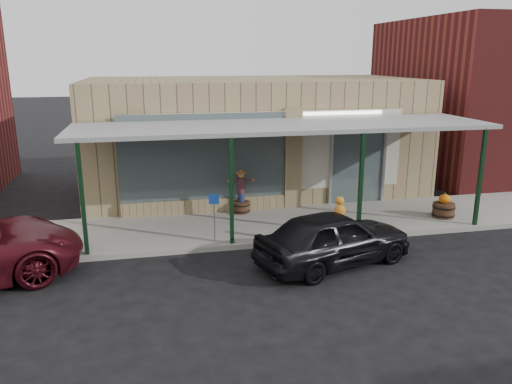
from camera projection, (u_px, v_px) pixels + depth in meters
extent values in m
plane|color=black|center=(323.00, 275.00, 11.70)|extent=(120.00, 120.00, 0.00)
cube|color=gray|center=(283.00, 224.00, 15.08)|extent=(40.00, 3.20, 0.15)
cube|color=#928259|center=(252.00, 135.00, 18.90)|extent=(12.00, 6.00, 4.20)
cube|color=#4B595B|center=(203.00, 159.00, 15.53)|extent=(5.20, 0.06, 2.80)
cube|color=#4B595B|center=(357.00, 163.00, 16.81)|extent=(1.80, 0.06, 2.80)
cube|color=#928259|center=(292.00, 161.00, 16.22)|extent=(0.55, 0.30, 3.40)
cube|color=#928259|center=(205.00, 206.00, 15.98)|extent=(5.20, 0.30, 0.50)
cube|color=#BBB8A6|center=(271.00, 152.00, 16.06)|extent=(9.00, 0.02, 2.60)
cube|color=white|center=(272.00, 115.00, 15.72)|extent=(7.50, 0.03, 0.10)
cube|color=gray|center=(284.00, 126.00, 14.31)|extent=(12.00, 3.00, 0.12)
cube|color=black|center=(82.00, 201.00, 12.22)|extent=(0.10, 0.10, 2.95)
cube|color=black|center=(231.00, 193.00, 12.97)|extent=(0.10, 0.10, 2.95)
cube|color=black|center=(361.00, 185.00, 13.69)|extent=(0.10, 0.10, 2.95)
cube|color=black|center=(480.00, 179.00, 14.44)|extent=(0.10, 0.10, 2.95)
cylinder|color=#523221|center=(241.00, 207.00, 15.93)|extent=(0.66, 0.66, 0.36)
cylinder|color=navy|center=(241.00, 197.00, 15.85)|extent=(0.24, 0.24, 0.27)
cylinder|color=maroon|center=(241.00, 185.00, 15.75)|extent=(0.26, 0.26, 0.50)
sphere|color=#B78746|center=(241.00, 175.00, 15.66)|extent=(0.20, 0.20, 0.20)
cone|color=#B78746|center=(241.00, 171.00, 15.63)|extent=(0.33, 0.33, 0.13)
cylinder|color=#523221|center=(443.00, 210.00, 15.47)|extent=(0.77, 0.77, 0.44)
ellipsoid|color=#FFA010|center=(445.00, 199.00, 15.37)|extent=(0.35, 0.35, 0.29)
cylinder|color=#4C471E|center=(445.00, 194.00, 15.33)|extent=(0.04, 0.04, 0.07)
cylinder|color=gray|center=(214.00, 223.00, 13.34)|extent=(0.04, 0.04, 1.04)
cube|color=blue|center=(214.00, 199.00, 13.17)|extent=(0.27, 0.07, 0.27)
imported|color=black|center=(334.00, 238.00, 12.17)|extent=(4.31, 2.74, 1.37)
ellipsoid|color=orange|center=(340.00, 211.00, 12.89)|extent=(0.30, 0.25, 0.38)
sphere|color=orange|center=(340.00, 201.00, 12.86)|extent=(0.22, 0.22, 0.22)
cylinder|color=#186C1D|center=(340.00, 206.00, 12.85)|extent=(0.15, 0.15, 0.02)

